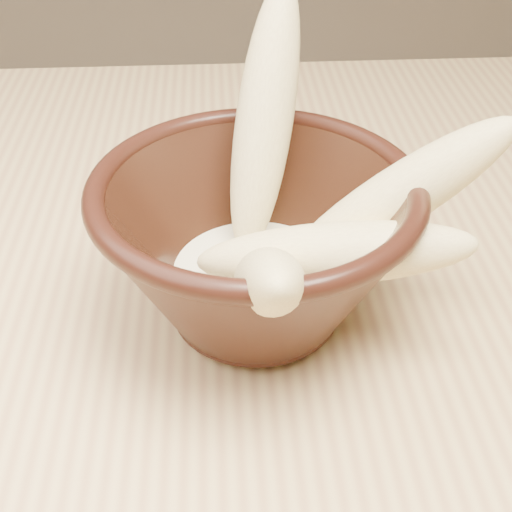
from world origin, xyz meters
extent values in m
cylinder|color=tan|center=(0.54, 0.34, 0.35)|extent=(0.05, 0.05, 0.71)
cylinder|color=black|center=(0.20, -0.05, 0.76)|extent=(0.09, 0.09, 0.01)
cylinder|color=black|center=(0.20, -0.05, 0.78)|extent=(0.09, 0.09, 0.01)
torus|color=black|center=(0.20, -0.05, 0.85)|extent=(0.20, 0.20, 0.01)
cylinder|color=beige|center=(0.20, -0.05, 0.79)|extent=(0.11, 0.11, 0.02)
ellipsoid|color=tan|center=(0.21, 0.01, 0.87)|extent=(0.08, 0.13, 0.17)
ellipsoid|color=tan|center=(0.28, -0.05, 0.84)|extent=(0.15, 0.04, 0.13)
ellipsoid|color=tan|center=(0.24, -0.08, 0.83)|extent=(0.17, 0.07, 0.07)
ellipsoid|color=tan|center=(0.20, -0.11, 0.83)|extent=(0.04, 0.13, 0.11)
camera|label=1|loc=(0.18, -0.41, 1.08)|focal=50.00mm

